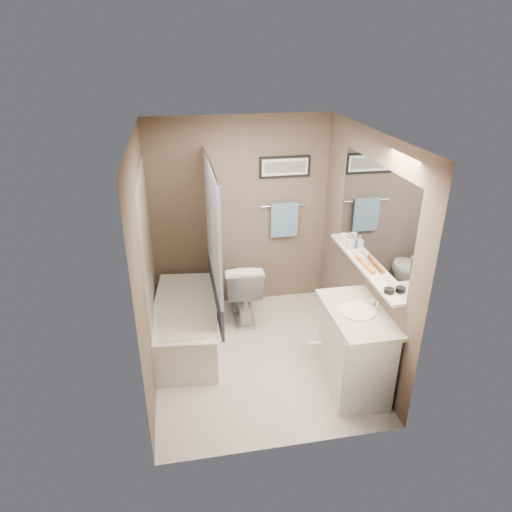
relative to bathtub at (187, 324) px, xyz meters
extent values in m
plane|color=silver|center=(0.75, -0.40, -0.25)|extent=(2.50, 2.50, 0.00)
cube|color=white|center=(0.75, -0.40, 2.13)|extent=(2.20, 2.50, 0.04)
cube|color=brown|center=(0.75, 0.83, 0.95)|extent=(2.20, 0.04, 2.40)
cube|color=brown|center=(0.75, -1.63, 0.95)|extent=(2.20, 0.04, 2.40)
cube|color=brown|center=(-0.33, -0.40, 0.95)|extent=(0.04, 2.50, 2.40)
cube|color=brown|center=(1.83, -0.40, 0.95)|extent=(0.04, 2.50, 2.40)
cube|color=beige|center=(-0.34, 0.10, 0.75)|extent=(0.02, 1.55, 2.00)
cylinder|color=silver|center=(0.35, 0.10, 1.80)|extent=(0.02, 1.55, 0.02)
cube|color=white|center=(0.35, 0.10, 1.15)|extent=(0.03, 1.45, 1.28)
cube|color=#2A354E|center=(0.35, 0.10, 0.33)|extent=(0.03, 1.45, 0.36)
cube|color=silver|center=(1.84, -0.55, 1.37)|extent=(0.02, 1.60, 1.00)
cube|color=silver|center=(1.79, -0.55, 0.85)|extent=(0.12, 1.60, 0.03)
cylinder|color=silver|center=(1.30, 0.81, 1.05)|extent=(0.60, 0.02, 0.02)
cube|color=#91BDD3|center=(1.30, 0.79, 0.87)|extent=(0.34, 0.05, 0.44)
cube|color=black|center=(1.30, 0.83, 1.53)|extent=(0.62, 0.02, 0.26)
cube|color=white|center=(1.30, 0.81, 1.53)|extent=(0.56, 0.00, 0.20)
cube|color=#595959|center=(1.30, 0.81, 1.53)|extent=(0.50, 0.00, 0.13)
cube|color=silver|center=(1.30, -1.65, 0.75)|extent=(0.80, 0.02, 2.00)
cylinder|color=silver|center=(0.97, -1.59, 0.75)|extent=(0.10, 0.02, 0.02)
cube|color=white|center=(0.00, 0.00, 0.00)|extent=(0.85, 1.56, 0.50)
cube|color=silver|center=(0.00, 0.00, 0.25)|extent=(0.56, 1.36, 0.02)
imported|color=silver|center=(0.71, 0.44, 0.15)|extent=(0.49, 0.80, 0.79)
cube|color=silver|center=(1.60, -0.99, 0.15)|extent=(0.58, 0.94, 0.80)
cube|color=beige|center=(1.59, -0.99, 0.57)|extent=(0.54, 0.96, 0.04)
cylinder|color=white|center=(1.58, -0.99, 0.60)|extent=(0.34, 0.34, 0.01)
cylinder|color=silver|center=(1.78, -0.99, 0.64)|extent=(0.02, 0.02, 0.10)
sphere|color=white|center=(1.78, -0.89, 0.62)|extent=(0.05, 0.05, 0.05)
cylinder|color=black|center=(1.79, -1.15, 0.89)|extent=(0.09, 0.09, 0.04)
cylinder|color=orange|center=(1.79, -0.69, 0.89)|extent=(0.06, 0.22, 0.04)
cylinder|color=#C3641B|center=(1.79, -0.53, 0.89)|extent=(0.07, 0.22, 0.04)
cube|color=pink|center=(1.79, -0.35, 0.87)|extent=(0.04, 0.16, 0.01)
cylinder|color=silver|center=(1.79, -0.01, 0.92)|extent=(0.08, 0.08, 0.10)
imported|color=#999999|center=(1.79, -0.18, 0.94)|extent=(0.07, 0.07, 0.15)
camera|label=1|loc=(-0.01, -4.39, 2.88)|focal=32.00mm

